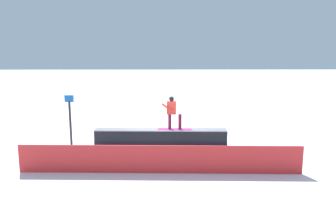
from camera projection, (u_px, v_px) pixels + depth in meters
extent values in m
plane|color=white|center=(161.00, 146.00, 14.94)|extent=(120.00, 120.00, 0.00)
cube|color=black|center=(161.00, 138.00, 14.88)|extent=(5.87, 0.70, 0.71)
cube|color=black|center=(161.00, 142.00, 14.91)|extent=(5.88, 0.71, 0.17)
cube|color=#92949E|center=(161.00, 130.00, 14.81)|extent=(5.87, 0.76, 0.04)
cube|color=#C22A85|center=(175.00, 129.00, 14.79)|extent=(1.51, 0.42, 0.01)
cylinder|color=maroon|center=(170.00, 121.00, 14.75)|extent=(0.15, 0.15, 0.67)
cylinder|color=maroon|center=(180.00, 122.00, 14.71)|extent=(0.15, 0.15, 0.67)
cube|color=#DB3D32|center=(171.00, 108.00, 14.63)|extent=(0.42, 0.28, 0.57)
sphere|color=black|center=(171.00, 99.00, 14.56)|extent=(0.22, 0.22, 0.22)
cylinder|color=#DB3D32|center=(167.00, 108.00, 14.48)|extent=(0.50, 0.13, 0.40)
cylinder|color=#DB3D32|center=(174.00, 106.00, 14.78)|extent=(0.19, 0.11, 0.56)
cube|color=red|center=(160.00, 159.00, 11.51)|extent=(9.82, 0.36, 0.99)
cylinder|color=#262628|center=(70.00, 124.00, 14.90)|extent=(0.10, 0.10, 1.96)
cube|color=blue|center=(69.00, 99.00, 14.69)|extent=(0.40, 0.04, 0.30)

